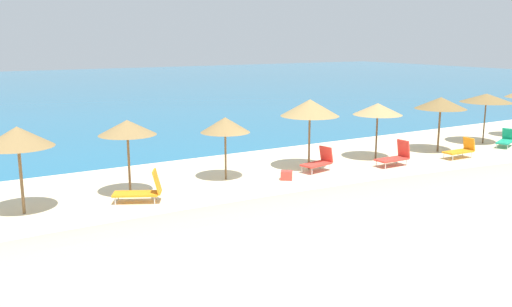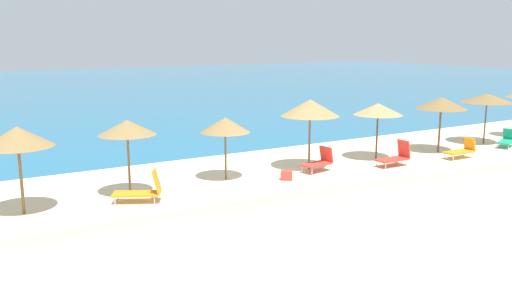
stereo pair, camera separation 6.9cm
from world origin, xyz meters
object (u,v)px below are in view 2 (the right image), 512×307
at_px(beach_umbrella_4, 225,125).
at_px(lounge_chair_2, 507,140).
at_px(beach_umbrella_2, 17,137).
at_px(beach_umbrella_5, 310,108).
at_px(beach_umbrella_8, 487,98).
at_px(lounge_chair_1, 319,161).
at_px(lounge_chair_3, 142,190).
at_px(beach_umbrella_6, 378,109).
at_px(cooler_box, 287,175).
at_px(beach_umbrella_3, 127,128).
at_px(beach_umbrella_7, 441,103).
at_px(lounge_chair_4, 461,150).
at_px(lounge_chair_0, 396,156).

xyz_separation_m(beach_umbrella_4, lounge_chair_2, (15.49, -1.53, -1.81)).
relative_size(beach_umbrella_2, beach_umbrella_5, 0.94).
distance_m(beach_umbrella_8, lounge_chair_1, 11.46).
relative_size(beach_umbrella_5, lounge_chair_3, 1.71).
xyz_separation_m(beach_umbrella_2, beach_umbrella_6, (15.23, 0.22, -0.16)).
height_order(beach_umbrella_5, lounge_chair_1, beach_umbrella_5).
relative_size(beach_umbrella_2, beach_umbrella_4, 1.13).
bearing_deg(beach_umbrella_2, cooler_box, -4.73).
bearing_deg(beach_umbrella_2, beach_umbrella_6, 0.84).
distance_m(beach_umbrella_3, beach_umbrella_5, 7.85).
relative_size(beach_umbrella_6, beach_umbrella_7, 0.96).
relative_size(beach_umbrella_2, beach_umbrella_6, 1.08).
relative_size(beach_umbrella_4, beach_umbrella_8, 0.93).
distance_m(lounge_chair_4, cooler_box, 9.24).
relative_size(lounge_chair_0, lounge_chair_3, 0.88).
bearing_deg(lounge_chair_2, lounge_chair_3, 66.68).
bearing_deg(beach_umbrella_8, lounge_chair_2, -79.46).
distance_m(beach_umbrella_4, lounge_chair_3, 4.44).
bearing_deg(beach_umbrella_6, beach_umbrella_8, -0.42).
bearing_deg(beach_umbrella_5, beach_umbrella_7, -2.33).
relative_size(beach_umbrella_6, beach_umbrella_8, 0.97).
distance_m(beach_umbrella_5, lounge_chair_3, 8.10).
bearing_deg(beach_umbrella_4, beach_umbrella_6, -2.10).
bearing_deg(beach_umbrella_2, lounge_chair_4, -5.08).
height_order(beach_umbrella_4, beach_umbrella_6, beach_umbrella_6).
xyz_separation_m(beach_umbrella_5, beach_umbrella_8, (11.41, -0.06, -0.22)).
height_order(beach_umbrella_3, beach_umbrella_7, beach_umbrella_3).
relative_size(beach_umbrella_6, lounge_chair_2, 1.62).
relative_size(beach_umbrella_5, lounge_chair_1, 2.00).
relative_size(beach_umbrella_3, lounge_chair_2, 1.70).
height_order(beach_umbrella_4, beach_umbrella_7, beach_umbrella_7).
bearing_deg(beach_umbrella_4, beach_umbrella_7, -2.94).
distance_m(beach_umbrella_3, lounge_chair_0, 11.72).
bearing_deg(beach_umbrella_5, lounge_chair_4, -14.44).
bearing_deg(beach_umbrella_2, beach_umbrella_8, 0.42).
distance_m(beach_umbrella_6, lounge_chair_4, 4.44).
xyz_separation_m(beach_umbrella_4, lounge_chair_3, (-3.88, -1.28, -1.74)).
xyz_separation_m(lounge_chair_0, cooler_box, (-5.45, 0.43, -0.25)).
bearing_deg(beach_umbrella_7, lounge_chair_0, -164.26).
bearing_deg(lounge_chair_3, beach_umbrella_3, 33.72).
xyz_separation_m(beach_umbrella_6, lounge_chair_1, (-3.69, -0.54, -1.89)).
relative_size(beach_umbrella_2, lounge_chair_3, 1.61).
distance_m(beach_umbrella_8, cooler_box, 13.47).
height_order(beach_umbrella_6, beach_umbrella_7, beach_umbrella_7).
xyz_separation_m(beach_umbrella_6, lounge_chair_0, (-0.22, -1.44, -1.89)).
height_order(lounge_chair_1, lounge_chair_4, lounge_chair_1).
bearing_deg(lounge_chair_2, lounge_chair_4, 75.90).
distance_m(beach_umbrella_2, beach_umbrella_3, 3.56).
xyz_separation_m(lounge_chair_1, cooler_box, (-1.97, -0.47, -0.25)).
xyz_separation_m(beach_umbrella_3, lounge_chair_4, (15.20, -1.87, -2.05)).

